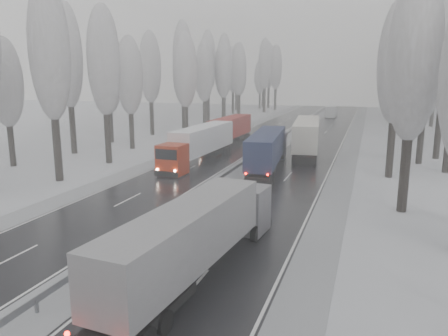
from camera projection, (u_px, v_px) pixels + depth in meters
The scene contains 56 objects.
ground at pixel (95, 273), 21.65m from camera, with size 260.00×260.00×0.00m, color silver.
carriageway_right at pixel (298, 165), 47.84m from camera, with size 7.50×200.00×0.03m, color black.
carriageway_left at pixel (208, 159), 51.11m from camera, with size 7.50×200.00×0.03m, color black.
median_slush at pixel (251, 162), 49.48m from camera, with size 3.00×200.00×0.04m, color #9C9FA3.
shoulder_right at pixel (344, 168), 46.30m from camera, with size 2.40×200.00×0.04m, color #9C9FA3.
shoulder_left at pixel (170, 157), 52.65m from camera, with size 2.40×200.00×0.04m, color #9C9FA3.
median_guardrail at pixel (252, 157), 49.35m from camera, with size 0.12×200.00×0.76m.
tree_16 at pixel (414, 59), 29.31m from camera, with size 3.60×3.60×16.53m.
tree_18 at pixel (397, 64), 40.01m from camera, with size 3.60×3.60×16.58m.
tree_20 at pixel (427, 71), 46.61m from camera, with size 3.60×3.60×15.71m.
tree_21 at pixel (446, 54), 49.25m from camera, with size 3.60×3.60×18.62m.
tree_22 at pixel (411, 71), 56.55m from camera, with size 3.60×3.60×15.86m.
tree_24 at pixel (416, 50), 60.70m from camera, with size 3.60×3.60×20.49m.
tree_26 at pixel (408, 60), 70.53m from camera, with size 3.60×3.60×18.78m.
tree_28 at pixel (396, 59), 80.71m from camera, with size 3.60×3.60×19.62m.
tree_29 at pixel (437, 65), 82.33m from camera, with size 3.60×3.60×18.11m.
tree_30 at pixel (395, 67), 89.92m from camera, with size 3.60×3.60×17.86m.
tree_31 at pixel (424, 65), 91.70m from camera, with size 3.60×3.60×18.58m.
tree_32 at pixel (393, 69), 96.93m from camera, with size 3.60×3.60×17.33m.
tree_33 at pixel (407, 78), 100.06m from camera, with size 3.60×3.60×14.33m.
tree_34 at pixel (388, 68), 103.77m from camera, with size 3.60×3.60×17.63m.
tree_35 at pixel (429, 67), 104.53m from camera, with size 3.60×3.60×18.25m.
tree_36 at pixel (393, 63), 112.15m from camera, with size 3.60×3.60×20.23m.
tree_37 at pixel (420, 72), 114.20m from camera, with size 3.60×3.60×16.37m.
tree_38 at pixel (397, 69), 121.72m from camera, with size 3.60×3.60×17.97m.
tree_39 at pixel (407, 73), 124.79m from camera, with size 3.60×3.60×16.19m.
tree_56 at pixel (50, 52), 38.39m from camera, with size 3.60×3.60×18.12m.
tree_57 at pixel (5, 83), 45.56m from camera, with size 3.60×3.60×13.72m.
tree_58 at pixel (104, 62), 46.86m from camera, with size 3.60×3.60×17.21m.
tree_59 at pixel (68, 57), 52.80m from camera, with size 3.60×3.60×18.41m.
tree_60 at pixel (129, 76), 56.92m from camera, with size 3.60×3.60×14.84m.
tree_61 at pixel (109, 80), 62.55m from camera, with size 3.60×3.60×13.95m.
tree_62 at pixel (185, 71), 64.42m from camera, with size 3.60×3.60×16.04m.
tree_63 at pixel (150, 68), 70.48m from camera, with size 3.60×3.60×16.88m.
tree_64 at pixel (183, 74), 74.19m from camera, with size 3.60×3.60×15.42m.
tree_65 at pixel (183, 59), 77.92m from camera, with size 3.60×3.60×19.48m.
tree_66 at pixel (204, 75), 83.12m from camera, with size 3.60×3.60×15.23m.
tree_67 at pixel (205, 69), 87.01m from camera, with size 3.60×3.60×17.09m.
tree_68 at pixel (223, 70), 88.71m from camera, with size 3.60×3.60×16.65m.
tree_69 at pixel (208, 62), 93.58m from camera, with size 3.60×3.60×19.35m.
tree_70 at pixel (239, 70), 97.93m from camera, with size 3.60×3.60×17.09m.
tree_71 at pixel (224, 63), 102.79m from camera, with size 3.60×3.60×19.61m.
tree_72 at pixel (239, 75), 107.67m from camera, with size 3.60×3.60×15.11m.
tree_73 at pixel (233, 70), 112.00m from camera, with size 3.60×3.60×17.22m.
tree_74 at pixel (265, 64), 115.88m from camera, with size 3.60×3.60×19.68m.
tree_75 at pixel (236, 67), 122.57m from camera, with size 3.60×3.60×18.60m.
tree_76 at pixel (276, 68), 124.42m from camera, with size 3.60×3.60×18.55m.
tree_77 at pixel (260, 77), 130.43m from camera, with size 3.60×3.60×14.32m.
tree_78 at pixel (269, 66), 131.50m from camera, with size 3.60×3.60×19.55m.
tree_79 at pixel (263, 72), 136.40m from camera, with size 3.60×3.60×17.07m.
truck_grey_tarp at pixel (198, 234), 20.72m from camera, with size 3.64×15.02×3.82m.
truck_blue_box at pixel (268, 148), 44.48m from camera, with size 4.09×16.00×4.07m.
truck_cream_box at pixel (307, 134), 53.56m from camera, with size 4.50×17.29×4.40m.
box_truck_distant at pixel (331, 112), 103.11m from camera, with size 2.28×7.18×2.67m.
truck_red_white at pixel (200, 142), 48.44m from camera, with size 2.98×15.86×4.05m.
truck_red_red at pixel (228, 130), 60.69m from camera, with size 2.65×15.21×3.89m.
Camera 1 is at (12.48, -17.03, 9.55)m, focal length 35.00 mm.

